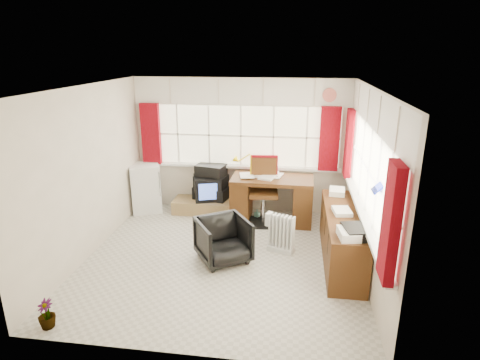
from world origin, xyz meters
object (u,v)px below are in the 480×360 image
object	(u,v)px
tv_bench	(210,206)
mini_fridge	(145,188)
task_chair	(264,188)
radiator	(281,237)
desk	(272,197)
desk_lamp	(251,161)
office_chair	(223,240)
credenza	(342,236)
crt_tv	(208,188)

from	to	relation	value
tv_bench	mini_fridge	bearing A→B (deg)	-177.68
task_chair	radiator	size ratio (longest dim) A/B	1.99
desk	radiator	size ratio (longest dim) A/B	2.39
desk_lamp	office_chair	world-z (taller)	desk_lamp
task_chair	tv_bench	world-z (taller)	task_chair
credenza	mini_fridge	bearing A→B (deg)	157.39
task_chair	credenza	world-z (taller)	task_chair
desk_lamp	mini_fridge	world-z (taller)	desk_lamp
desk	crt_tv	world-z (taller)	desk
task_chair	mini_fridge	bearing A→B (deg)	174.91
office_chair	tv_bench	world-z (taller)	office_chair
credenza	mini_fridge	distance (m)	3.82
crt_tv	mini_fridge	world-z (taller)	mini_fridge
task_chair	office_chair	world-z (taller)	task_chair
radiator	crt_tv	distance (m)	2.06
desk	mini_fridge	bearing A→B (deg)	175.50
desk	crt_tv	bearing A→B (deg)	166.20
desk_lamp	mini_fridge	bearing A→B (deg)	175.48
credenza	task_chair	bearing A→B (deg)	134.65
task_chair	mini_fridge	xyz separation A→B (m)	(-2.28, 0.20, -0.18)
crt_tv	tv_bench	bearing A→B (deg)	-47.00
crt_tv	mini_fridge	distance (m)	1.20
desk	crt_tv	distance (m)	1.27
task_chair	office_chair	bearing A→B (deg)	-106.96
office_chair	credenza	xyz separation A→B (m)	(1.71, 0.24, 0.06)
desk_lamp	crt_tv	size ratio (longest dim) A/B	0.68
office_chair	crt_tv	bearing A→B (deg)	76.35
office_chair	credenza	bearing A→B (deg)	-24.79
office_chair	tv_bench	xyz separation A→B (m)	(-0.57, 1.76, -0.20)
desk_lamp	office_chair	size ratio (longest dim) A/B	0.59
desk_lamp	desk	bearing A→B (deg)	-4.40
desk_lamp	credenza	xyz separation A→B (m)	(1.49, -1.31, -0.73)
desk_lamp	task_chair	world-z (taller)	desk_lamp
office_chair	credenza	distance (m)	1.73
desk	credenza	world-z (taller)	desk
desk	task_chair	size ratio (longest dim) A/B	1.20
radiator	credenza	bearing A→B (deg)	-9.51
radiator	crt_tv	size ratio (longest dim) A/B	0.98
crt_tv	office_chair	bearing A→B (deg)	-70.98
desk	task_chair	xyz separation A→B (m)	(-0.15, -0.01, 0.18)
desk	credenza	xyz separation A→B (m)	(1.10, -1.28, -0.07)
radiator	crt_tv	bearing A→B (deg)	135.45
radiator	crt_tv	world-z (taller)	crt_tv
desk	tv_bench	distance (m)	1.25
desk_lamp	crt_tv	distance (m)	1.10
desk	tv_bench	size ratio (longest dim) A/B	1.03
credenza	tv_bench	distance (m)	2.75
task_chair	desk	bearing A→B (deg)	4.52
desk_lamp	crt_tv	bearing A→B (deg)	162.12
credenza	mini_fridge	world-z (taller)	mini_fridge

